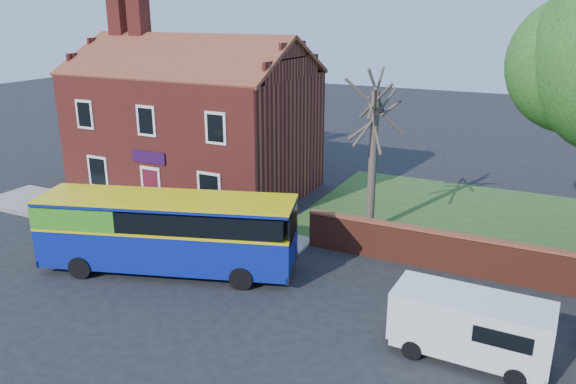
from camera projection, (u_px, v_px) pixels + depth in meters
The scene contains 7 objects.
ground at pixel (174, 307), 19.22m from camera, with size 120.00×120.00×0.00m, color black.
pavement at pixel (130, 220), 27.06m from camera, with size 18.00×3.50×0.12m, color gray.
kerb at pixel (104, 232), 25.56m from camera, with size 18.00×0.15×0.14m, color slate.
shop_building at pixel (195, 130), 30.94m from camera, with size 12.30×8.13×10.50m.
bus at pixel (160, 229), 21.50m from camera, with size 10.05×5.35×2.98m.
van_near at pixel (471, 325), 16.11m from camera, with size 4.46×1.96×1.94m.
bare_tree at pixel (373, 155), 24.80m from camera, with size 2.63×3.13×7.02m.
Camera 1 is at (11.05, -13.59, 9.67)m, focal length 35.00 mm.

